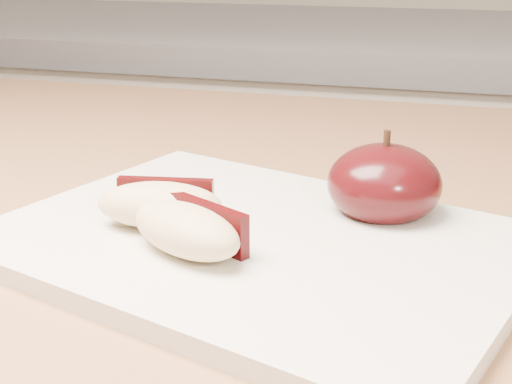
# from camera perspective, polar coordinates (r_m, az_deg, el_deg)

# --- Properties ---
(back_cabinet) EXTENTS (2.40, 0.62, 0.94)m
(back_cabinet) POSITION_cam_1_polar(r_m,az_deg,el_deg) (1.31, 7.27, -7.68)
(back_cabinet) COLOR silver
(back_cabinet) RESTS_ON ground
(cutting_board) EXTENTS (0.33, 0.28, 0.01)m
(cutting_board) POSITION_cam_1_polar(r_m,az_deg,el_deg) (0.40, 0.00, -4.16)
(cutting_board) COLOR beige
(cutting_board) RESTS_ON island_counter
(apple_half) EXTENTS (0.07, 0.07, 0.06)m
(apple_half) POSITION_cam_1_polar(r_m,az_deg,el_deg) (0.43, 10.21, 0.64)
(apple_half) COLOR black
(apple_half) RESTS_ON cutting_board
(apple_wedge_a) EXTENTS (0.08, 0.05, 0.03)m
(apple_wedge_a) POSITION_cam_1_polar(r_m,az_deg,el_deg) (0.41, -7.64, -0.97)
(apple_wedge_a) COLOR #D6BB88
(apple_wedge_a) RESTS_ON cutting_board
(apple_wedge_b) EXTENTS (0.08, 0.06, 0.03)m
(apple_wedge_b) POSITION_cam_1_polar(r_m,az_deg,el_deg) (0.37, -5.42, -2.99)
(apple_wedge_b) COLOR #D6BB88
(apple_wedge_b) RESTS_ON cutting_board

